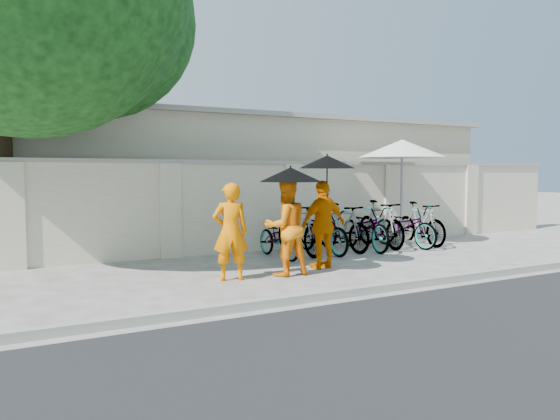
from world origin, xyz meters
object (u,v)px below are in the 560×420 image
monk_left (230,232)px  monk_center (286,227)px  monk_right (323,225)px  patio_umbrella (402,150)px

monk_left → monk_center: size_ratio=0.96×
monk_center → monk_right: monk_center is taller
monk_left → monk_center: 1.02m
monk_left → monk_right: bearing=-160.5°
monk_left → monk_right: size_ratio=0.99×
monk_left → monk_center: (1.02, -0.08, 0.04)m
monk_right → patio_umbrella: size_ratio=0.58×
patio_umbrella → monk_center: bearing=-154.5°
monk_center → patio_umbrella: (4.58, 2.19, 1.51)m
monk_left → monk_center: monk_center is taller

